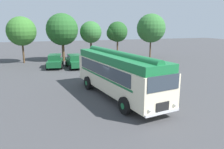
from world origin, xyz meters
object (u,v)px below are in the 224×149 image
(vintage_bus, at_px, (118,72))
(car_mid_right, at_px, (100,60))
(car_mid_left, at_px, (75,61))
(car_near_left, at_px, (55,61))

(vintage_bus, relative_size, car_mid_right, 2.43)
(car_mid_left, xyz_separation_m, car_mid_right, (3.26, -0.07, 0.00))
(car_near_left, bearing_deg, vintage_bus, -74.16)
(car_mid_right, bearing_deg, car_mid_left, 178.80)
(vintage_bus, xyz_separation_m, car_near_left, (-3.78, 13.34, -1.05))
(vintage_bus, distance_m, car_mid_right, 12.56)
(vintage_bus, xyz_separation_m, car_mid_left, (-1.40, 12.44, -1.05))
(car_near_left, distance_m, car_mid_left, 2.55)
(car_near_left, height_order, car_mid_right, same)
(car_mid_right, bearing_deg, car_near_left, 170.28)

